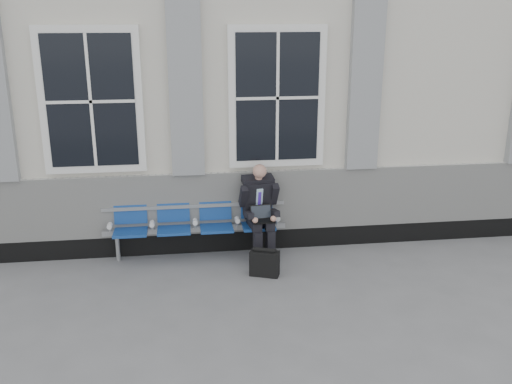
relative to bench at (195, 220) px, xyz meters
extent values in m
plane|color=slate|center=(0.84, -1.32, -0.55)|extent=(70.00, 70.00, 0.00)
cube|color=beige|center=(0.84, 2.18, 1.55)|extent=(14.00, 4.00, 4.20)
cube|color=black|center=(0.84, 0.15, -0.40)|extent=(14.00, 0.10, 0.30)
cube|color=silver|center=(0.84, 0.14, 0.20)|extent=(14.00, 0.08, 0.90)
cube|color=gray|center=(-0.06, 0.12, 1.85)|extent=(0.45, 0.14, 2.40)
cube|color=gray|center=(2.44, 0.12, 1.85)|extent=(0.45, 0.14, 2.40)
cube|color=white|center=(-1.31, 0.14, 1.70)|extent=(1.35, 0.10, 1.95)
cube|color=black|center=(-1.31, 0.09, 1.70)|extent=(1.15, 0.02, 1.75)
cube|color=white|center=(1.19, 0.14, 1.70)|extent=(1.35, 0.10, 1.95)
cube|color=black|center=(1.19, 0.09, 1.70)|extent=(1.15, 0.02, 1.75)
cube|color=#9EA0A3|center=(0.00, -0.02, -0.13)|extent=(2.60, 0.07, 0.07)
cube|color=#9EA0A3|center=(0.00, 0.10, 0.18)|extent=(2.60, 0.05, 0.05)
cylinder|color=#9EA0A3|center=(-1.10, -0.02, -0.36)|extent=(0.06, 0.06, 0.39)
cylinder|color=#9EA0A3|center=(1.10, -0.02, -0.36)|extent=(0.06, 0.06, 0.39)
cube|color=navy|center=(-0.90, -0.10, -0.10)|extent=(0.46, 0.42, 0.07)
cube|color=navy|center=(-0.90, 0.11, 0.16)|extent=(0.46, 0.10, 0.40)
cube|color=navy|center=(-0.30, -0.10, -0.10)|extent=(0.46, 0.42, 0.07)
cube|color=navy|center=(-0.30, 0.11, 0.16)|extent=(0.46, 0.10, 0.40)
cube|color=navy|center=(0.30, -0.10, -0.10)|extent=(0.46, 0.42, 0.07)
cube|color=navy|center=(0.30, 0.11, 0.16)|extent=(0.46, 0.10, 0.40)
cube|color=navy|center=(0.90, -0.10, -0.10)|extent=(0.46, 0.42, 0.07)
cube|color=navy|center=(0.90, 0.11, 0.16)|extent=(0.46, 0.10, 0.40)
cylinder|color=white|center=(-1.18, -0.07, 0.00)|extent=(0.07, 0.12, 0.07)
cylinder|color=white|center=(-0.60, -0.07, 0.00)|extent=(0.07, 0.12, 0.07)
cylinder|color=white|center=(0.00, -0.07, 0.00)|extent=(0.07, 0.12, 0.07)
cylinder|color=white|center=(0.60, -0.07, 0.00)|extent=(0.07, 0.12, 0.07)
cylinder|color=white|center=(1.18, -0.07, 0.00)|extent=(0.07, 0.12, 0.07)
cube|color=black|center=(0.86, -0.46, -0.51)|extent=(0.13, 0.25, 0.08)
cube|color=black|center=(1.04, -0.44, -0.51)|extent=(0.13, 0.25, 0.08)
cube|color=black|center=(0.85, -0.40, -0.31)|extent=(0.12, 0.13, 0.47)
cube|color=black|center=(1.03, -0.38, -0.31)|extent=(0.12, 0.13, 0.47)
cube|color=black|center=(0.83, -0.20, -0.02)|extent=(0.18, 0.43, 0.13)
cube|color=black|center=(1.01, -0.18, -0.02)|extent=(0.18, 0.43, 0.13)
cube|color=black|center=(0.90, 0.00, 0.29)|extent=(0.42, 0.36, 0.59)
cube|color=#C2EAFF|center=(0.91, -0.12, 0.31)|extent=(0.10, 0.10, 0.33)
cube|color=#4C2AC5|center=(0.91, -0.12, 0.29)|extent=(0.05, 0.08, 0.27)
cube|color=black|center=(0.90, -0.03, 0.57)|extent=(0.47, 0.27, 0.13)
cylinder|color=tan|center=(0.91, -0.08, 0.63)|extent=(0.10, 0.10, 0.09)
sphere|color=tan|center=(0.91, -0.13, 0.72)|extent=(0.19, 0.19, 0.19)
cube|color=black|center=(0.69, -0.12, 0.36)|extent=(0.12, 0.27, 0.34)
cube|color=black|center=(1.13, -0.07, 0.36)|extent=(0.12, 0.27, 0.34)
cube|color=black|center=(0.74, -0.28, 0.14)|extent=(0.12, 0.30, 0.13)
cube|color=black|center=(1.11, -0.24, 0.14)|extent=(0.12, 0.30, 0.13)
sphere|color=tan|center=(0.81, -0.41, 0.10)|extent=(0.08, 0.08, 0.08)
sphere|color=tan|center=(1.07, -0.38, 0.10)|extent=(0.08, 0.08, 0.08)
cube|color=black|center=(0.93, -0.32, 0.06)|extent=(0.33, 0.25, 0.02)
cube|color=black|center=(0.92, -0.21, 0.15)|extent=(0.31, 0.12, 0.20)
cube|color=black|center=(0.92, -0.22, 0.15)|extent=(0.28, 0.09, 0.17)
cube|color=black|center=(0.89, -0.78, -0.38)|extent=(0.42, 0.29, 0.35)
cylinder|color=black|center=(0.89, -0.78, -0.19)|extent=(0.31, 0.16, 0.06)
camera|label=1|loc=(-0.15, -7.66, 2.83)|focal=40.00mm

